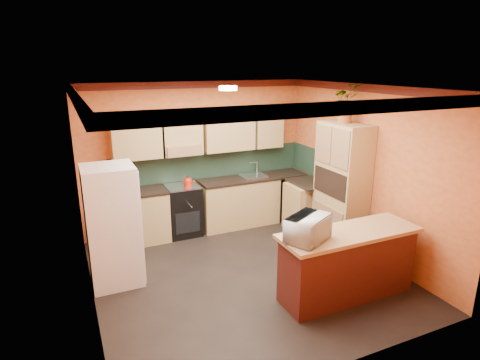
# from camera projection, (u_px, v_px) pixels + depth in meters

# --- Properties ---
(room_shell) EXTENTS (4.24, 4.24, 2.72)m
(room_shell) POSITION_uv_depth(u_px,v_px,m) (238.00, 131.00, 5.61)
(room_shell) COLOR black
(room_shell) RESTS_ON ground
(base_cabinets_back) EXTENTS (3.65, 0.60, 0.88)m
(base_cabinets_back) POSITION_uv_depth(u_px,v_px,m) (215.00, 206.00, 7.48)
(base_cabinets_back) COLOR tan
(base_cabinets_back) RESTS_ON ground
(countertop_back) EXTENTS (3.65, 0.62, 0.04)m
(countertop_back) POSITION_uv_depth(u_px,v_px,m) (215.00, 182.00, 7.35)
(countertop_back) COLOR black
(countertop_back) RESTS_ON base_cabinets_back
(stove) EXTENTS (0.58, 0.58, 0.91)m
(stove) POSITION_uv_depth(u_px,v_px,m) (183.00, 210.00, 7.23)
(stove) COLOR black
(stove) RESTS_ON ground
(kettle) EXTENTS (0.22, 0.22, 0.18)m
(kettle) POSITION_uv_depth(u_px,v_px,m) (188.00, 181.00, 7.07)
(kettle) COLOR #AB1A0B
(kettle) RESTS_ON stove
(sink) EXTENTS (0.48, 0.40, 0.03)m
(sink) POSITION_uv_depth(u_px,v_px,m) (253.00, 176.00, 7.64)
(sink) COLOR silver
(sink) RESTS_ON countertop_back
(base_cabinets_right) EXTENTS (0.60, 0.80, 0.88)m
(base_cabinets_right) POSITION_uv_depth(u_px,v_px,m) (309.00, 207.00, 7.44)
(base_cabinets_right) COLOR tan
(base_cabinets_right) RESTS_ON ground
(countertop_right) EXTENTS (0.62, 0.80, 0.04)m
(countertop_right) POSITION_uv_depth(u_px,v_px,m) (310.00, 183.00, 7.31)
(countertop_right) COLOR black
(countertop_right) RESTS_ON base_cabinets_right
(fridge) EXTENTS (0.68, 0.66, 1.70)m
(fridge) POSITION_uv_depth(u_px,v_px,m) (112.00, 226.00, 5.52)
(fridge) COLOR silver
(fridge) RESTS_ON ground
(pantry) EXTENTS (0.48, 0.90, 2.10)m
(pantry) POSITION_uv_depth(u_px,v_px,m) (341.00, 187.00, 6.57)
(pantry) COLOR tan
(pantry) RESTS_ON ground
(fern_pot) EXTENTS (0.22, 0.22, 0.16)m
(fern_pot) POSITION_uv_depth(u_px,v_px,m) (344.00, 118.00, 6.30)
(fern_pot) COLOR #9E4B26
(fern_pot) RESTS_ON pantry
(fern) EXTENTS (0.48, 0.45, 0.44)m
(fern) POSITION_uv_depth(u_px,v_px,m) (346.00, 98.00, 6.22)
(fern) COLOR tan
(fern) RESTS_ON fern_pot
(breakfast_bar) EXTENTS (1.80, 0.55, 0.88)m
(breakfast_bar) POSITION_uv_depth(u_px,v_px,m) (347.00, 266.00, 5.28)
(breakfast_bar) COLOR #4A1C11
(breakfast_bar) RESTS_ON ground
(bar_top) EXTENTS (1.90, 0.65, 0.05)m
(bar_top) POSITION_uv_depth(u_px,v_px,m) (350.00, 233.00, 5.15)
(bar_top) COLOR tan
(bar_top) RESTS_ON breakfast_bar
(microwave) EXTENTS (0.67, 0.60, 0.31)m
(microwave) POSITION_uv_depth(u_px,v_px,m) (308.00, 228.00, 4.84)
(microwave) COLOR silver
(microwave) RESTS_ON bar_top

